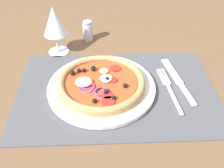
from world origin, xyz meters
The scene contains 8 objects.
ground_plane centered at (0.00, 0.00, -1.20)cm, with size 190.00×140.00×2.40cm, color brown.
placemat centered at (0.00, 0.00, 0.20)cm, with size 51.42×33.63×0.40cm, color #4C4C51.
plate centered at (-3.87, 0.69, 0.95)cm, with size 27.95×27.95×1.09cm, color silver.
pizza centered at (-3.95, 0.64, 2.59)cm, with size 22.55×22.55×2.70cm.
fork centered at (13.72, 0.26, 0.62)cm, with size 3.41×18.06×0.44cm.
knife centered at (16.77, 3.16, 0.65)cm, with size 5.23×19.97×0.62cm.
wine_glass centered at (-17.15, 19.47, 10.08)cm, with size 7.20×7.20×14.90cm.
pepper_shaker centered at (-8.08, 26.57, 3.25)cm, with size 3.20×3.20×6.70cm.
Camera 1 is at (-3.28, -50.73, 45.32)cm, focal length 41.83 mm.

